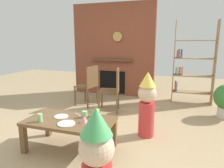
# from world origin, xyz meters

# --- Properties ---
(ground_plane) EXTENTS (12.00, 12.00, 0.00)m
(ground_plane) POSITION_xyz_m (0.00, 0.00, 0.00)
(ground_plane) COLOR tan
(brick_fireplace_feature) EXTENTS (2.20, 0.28, 2.40)m
(brick_fireplace_feature) POSITION_xyz_m (-0.52, 2.60, 1.19)
(brick_fireplace_feature) COLOR brown
(brick_fireplace_feature) RESTS_ON ground_plane
(bookshelf) EXTENTS (0.90, 0.28, 1.90)m
(bookshelf) POSITION_xyz_m (1.42, 2.40, 0.88)
(bookshelf) COLOR #9E7A51
(bookshelf) RESTS_ON ground_plane
(coffee_table) EXTENTS (1.16, 0.62, 0.42)m
(coffee_table) POSITION_xyz_m (-0.18, -0.41, 0.36)
(coffee_table) COLOR brown
(coffee_table) RESTS_ON ground_plane
(paper_cup_near_left) EXTENTS (0.07, 0.07, 0.09)m
(paper_cup_near_left) POSITION_xyz_m (-0.02, -0.27, 0.47)
(paper_cup_near_left) COLOR #8CD18C
(paper_cup_near_left) RESTS_ON coffee_table
(paper_cup_near_right) EXTENTS (0.08, 0.08, 0.10)m
(paper_cup_near_right) POSITION_xyz_m (0.11, -0.18, 0.47)
(paper_cup_near_right) COLOR #F2CC4C
(paper_cup_near_right) RESTS_ON coffee_table
(paper_cup_center) EXTENTS (0.06, 0.06, 0.11)m
(paper_cup_center) POSITION_xyz_m (-0.50, -0.58, 0.48)
(paper_cup_center) COLOR #8CD18C
(paper_cup_center) RESTS_ON coffee_table
(paper_plate_front) EXTENTS (0.19, 0.19, 0.01)m
(paper_plate_front) POSITION_xyz_m (-0.34, -0.35, 0.43)
(paper_plate_front) COLOR white
(paper_plate_front) RESTS_ON coffee_table
(paper_plate_rear) EXTENTS (0.22, 0.22, 0.01)m
(paper_plate_rear) POSITION_xyz_m (-0.14, -0.55, 0.43)
(paper_plate_rear) COLOR white
(paper_plate_rear) RESTS_ON coffee_table
(birthday_cake_slice) EXTENTS (0.10, 0.10, 0.09)m
(birthday_cake_slice) POSITION_xyz_m (0.05, -0.43, 0.47)
(birthday_cake_slice) COLOR pink
(birthday_cake_slice) RESTS_ON coffee_table
(table_fork) EXTENTS (0.14, 0.09, 0.01)m
(table_fork) POSITION_xyz_m (-0.16, -0.20, 0.43)
(table_fork) COLOR silver
(table_fork) RESTS_ON coffee_table
(child_with_cone_hat) EXTENTS (0.27, 0.27, 0.98)m
(child_with_cone_hat) POSITION_xyz_m (0.60, -1.36, 0.52)
(child_with_cone_hat) COLOR #D13838
(child_with_cone_hat) RESTS_ON ground_plane
(child_in_pink) EXTENTS (0.28, 0.28, 1.00)m
(child_in_pink) POSITION_xyz_m (0.73, 0.31, 0.53)
(child_in_pink) COLOR #D13838
(child_in_pink) RESTS_ON ground_plane
(dining_chair_left) EXTENTS (0.48, 0.48, 0.90)m
(dining_chair_left) POSITION_xyz_m (-0.73, 1.44, 0.51)
(dining_chair_left) COLOR brown
(dining_chair_left) RESTS_ON ground_plane
(dining_chair_middle) EXTENTS (0.47, 0.47, 0.90)m
(dining_chair_middle) POSITION_xyz_m (-0.09, 1.22, 0.51)
(dining_chair_middle) COLOR brown
(dining_chair_middle) RESTS_ON ground_plane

